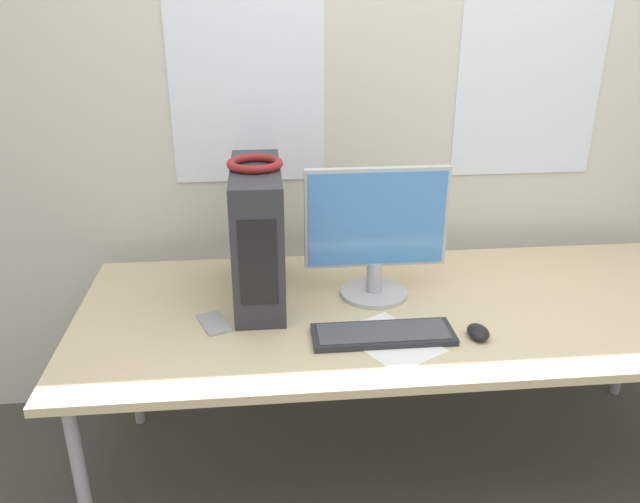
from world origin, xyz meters
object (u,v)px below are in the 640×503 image
mouse (478,332)px  cell_phone (214,323)px  pc_tower (258,234)px  keyboard (383,334)px  headphones (255,164)px  monitor_main (376,232)px

mouse → cell_phone: bearing=169.1°
pc_tower → mouse: (0.67, -0.35, -0.21)m
pc_tower → keyboard: bearing=-41.1°
headphones → cell_phone: bearing=-127.3°
keyboard → cell_phone: size_ratio=2.75×
headphones → mouse: 0.89m
pc_tower → keyboard: (0.38, -0.33, -0.22)m
pc_tower → monitor_main: 0.40m
headphones → keyboard: headphones is taller
headphones → monitor_main: bearing=-5.5°
cell_phone → keyboard: bearing=-35.3°
monitor_main → cell_phone: (-0.55, -0.16, -0.23)m
headphones → cell_phone: (-0.15, -0.20, -0.47)m
pc_tower → cell_phone: (-0.15, -0.20, -0.23)m
monitor_main → keyboard: size_ratio=1.10×
keyboard → cell_phone: bearing=165.9°
headphones → keyboard: size_ratio=0.42×
monitor_main → keyboard: bearing=-94.4°
pc_tower → cell_phone: 0.34m
keyboard → headphones: bearing=138.8°
monitor_main → mouse: bearing=-49.4°
mouse → cell_phone: mouse is taller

